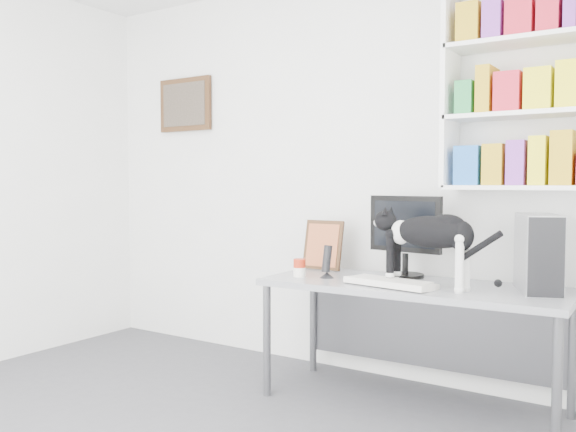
{
  "coord_description": "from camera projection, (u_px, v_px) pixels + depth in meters",
  "views": [
    {
      "loc": [
        2.08,
        -1.67,
        1.28
      ],
      "look_at": [
        -0.03,
        1.53,
        1.07
      ],
      "focal_mm": 38.0,
      "sensor_mm": 36.0,
      "label": 1
    }
  ],
  "objects": [
    {
      "name": "room",
      "position": [
        92.0,
        165.0,
        2.54
      ],
      "size": [
        4.01,
        4.01,
        2.7
      ],
      "color": "#4C4C51",
      "rests_on": "ground"
    },
    {
      "name": "bookshelf",
      "position": [
        541.0,
        76.0,
        3.28
      ],
      "size": [
        1.03,
        0.28,
        1.24
      ],
      "primitive_type": "cube",
      "color": "white",
      "rests_on": "room"
    },
    {
      "name": "wall_art",
      "position": [
        185.0,
        105.0,
        4.86
      ],
      "size": [
        0.52,
        0.04,
        0.42
      ],
      "primitive_type": "cube",
      "color": "#4F3219",
      "rests_on": "room"
    },
    {
      "name": "desk",
      "position": [
        412.0,
        345.0,
        3.46
      ],
      "size": [
        1.72,
        0.71,
        0.71
      ],
      "primitive_type": "cube",
      "rotation": [
        0.0,
        0.0,
        0.03
      ],
      "color": "gray",
      "rests_on": "room"
    },
    {
      "name": "monitor",
      "position": [
        406.0,
        236.0,
        3.66
      ],
      "size": [
        0.5,
        0.29,
        0.5
      ],
      "primitive_type": "cube",
      "rotation": [
        0.0,
        0.0,
        -0.13
      ],
      "color": "black",
      "rests_on": "desk"
    },
    {
      "name": "keyboard",
      "position": [
        390.0,
        283.0,
        3.35
      ],
      "size": [
        0.52,
        0.27,
        0.04
      ],
      "primitive_type": "cube",
      "rotation": [
        0.0,
        0.0,
        -0.16
      ],
      "color": "silver",
      "rests_on": "desk"
    },
    {
      "name": "pc_tower",
      "position": [
        538.0,
        253.0,
        3.18
      ],
      "size": [
        0.32,
        0.44,
        0.41
      ],
      "primitive_type": "cube",
      "rotation": [
        0.0,
        0.0,
        0.38
      ],
      "color": "#B1B1B6",
      "rests_on": "desk"
    },
    {
      "name": "speaker",
      "position": [
        327.0,
        261.0,
        3.64
      ],
      "size": [
        0.11,
        0.11,
        0.2
      ],
      "primitive_type": "cylinder",
      "rotation": [
        0.0,
        0.0,
        -0.35
      ],
      "color": "black",
      "rests_on": "desk"
    },
    {
      "name": "leaning_print",
      "position": [
        323.0,
        244.0,
        3.98
      ],
      "size": [
        0.27,
        0.11,
        0.33
      ],
      "primitive_type": "cube",
      "rotation": [
        0.0,
        0.0,
        0.02
      ],
      "color": "#4F3219",
      "rests_on": "desk"
    },
    {
      "name": "soup_can",
      "position": [
        299.0,
        268.0,
        3.69
      ],
      "size": [
        0.1,
        0.1,
        0.11
      ],
      "primitive_type": "cylinder",
      "rotation": [
        0.0,
        0.0,
        0.44
      ],
      "color": "#B7260F",
      "rests_on": "desk"
    },
    {
      "name": "cat",
      "position": [
        430.0,
        250.0,
        3.28
      ],
      "size": [
        0.68,
        0.26,
        0.41
      ],
      "primitive_type": null,
      "rotation": [
        0.0,
        0.0,
        -0.12
      ],
      "color": "black",
      "rests_on": "desk"
    }
  ]
}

